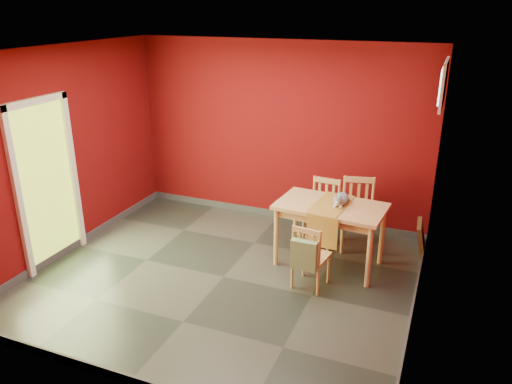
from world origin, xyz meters
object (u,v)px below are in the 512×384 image
at_px(picture_frame, 421,238).
at_px(chair_near, 310,255).
at_px(dining_table, 331,212).
at_px(tote_bag, 304,255).
at_px(chair_far_right, 358,213).
at_px(cat, 341,197).
at_px(chair_far_left, 322,211).

bearing_deg(picture_frame, chair_near, -130.12).
relative_size(dining_table, tote_bag, 3.28).
relative_size(chair_far_right, cat, 2.56).
relative_size(tote_bag, cat, 1.11).
bearing_deg(chair_far_right, cat, -102.66).
height_order(chair_far_right, chair_near, chair_far_right).
distance_m(cat, picture_frame, 1.37).
height_order(chair_near, picture_frame, chair_near).
distance_m(chair_far_right, cat, 0.71).
distance_m(chair_near, tote_bag, 0.23).
height_order(dining_table, picture_frame, dining_table).
bearing_deg(tote_bag, chair_near, 85.58).
bearing_deg(picture_frame, tote_bag, -126.63).
xyz_separation_m(tote_bag, picture_frame, (1.17, 1.57, -0.30)).
bearing_deg(chair_far_left, cat, -55.59).
relative_size(chair_near, cat, 2.16).
bearing_deg(chair_near, picture_frame, 49.88).
bearing_deg(picture_frame, cat, -145.79).
height_order(chair_far_right, cat, cat).
distance_m(dining_table, chair_near, 0.70).
height_order(chair_far_left, picture_frame, chair_far_left).
bearing_deg(picture_frame, chair_far_right, -173.05).
height_order(dining_table, cat, cat).
relative_size(dining_table, chair_far_right, 1.43).
xyz_separation_m(chair_far_right, chair_near, (-0.30, -1.26, -0.08)).
bearing_deg(tote_bag, chair_far_left, 96.61).
bearing_deg(chair_near, chair_far_left, 98.41).
height_order(chair_near, cat, cat).
relative_size(chair_far_right, tote_bag, 2.30).
bearing_deg(chair_far_left, chair_far_right, 4.46).
bearing_deg(chair_far_right, chair_far_left, -175.54).
xyz_separation_m(chair_far_left, cat, (0.36, -0.52, 0.46)).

